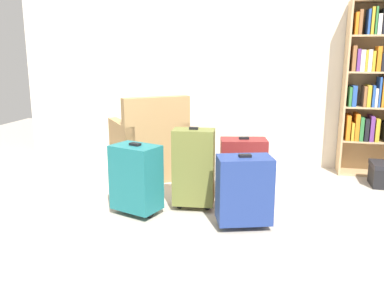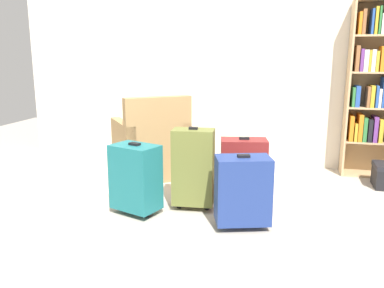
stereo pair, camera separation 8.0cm
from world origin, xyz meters
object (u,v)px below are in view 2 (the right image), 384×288
(suitcase_teal, at_px, (136,177))
(suitcase_olive, at_px, (193,167))
(mug, at_px, (191,173))
(suitcase_dark_red, at_px, (243,168))
(armchair, at_px, (151,148))
(suitcase_navy_blue, at_px, (243,190))

(suitcase_teal, bearing_deg, suitcase_olive, 26.73)
(mug, distance_m, suitcase_teal, 1.15)
(suitcase_dark_red, height_order, suitcase_teal, suitcase_teal)
(suitcase_olive, bearing_deg, armchair, 129.10)
(armchair, bearing_deg, suitcase_teal, -77.20)
(suitcase_navy_blue, bearing_deg, suitcase_teal, 175.87)
(mug, distance_m, suitcase_olive, 0.97)
(mug, xyz_separation_m, suitcase_olive, (0.24, -0.88, 0.33))
(mug, relative_size, suitcase_dark_red, 0.20)
(suitcase_teal, bearing_deg, suitcase_navy_blue, -4.13)
(armchair, height_order, suitcase_dark_red, armchair)
(suitcase_dark_red, distance_m, suitcase_navy_blue, 0.59)
(suitcase_dark_red, bearing_deg, suitcase_teal, -147.81)
(suitcase_navy_blue, height_order, suitcase_olive, suitcase_olive)
(mug, xyz_separation_m, suitcase_dark_red, (0.63, -0.57, 0.26))
(armchair, xyz_separation_m, suitcase_olive, (0.68, -0.84, 0.06))
(armchair, bearing_deg, suitcase_dark_red, -26.39)
(suitcase_dark_red, xyz_separation_m, suitcase_teal, (-0.84, -0.53, 0.01))
(suitcase_dark_red, relative_size, suitcase_navy_blue, 1.02)
(armchair, relative_size, suitcase_olive, 1.35)
(suitcase_dark_red, relative_size, suitcase_teal, 0.97)
(mug, height_order, suitcase_olive, suitcase_olive)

